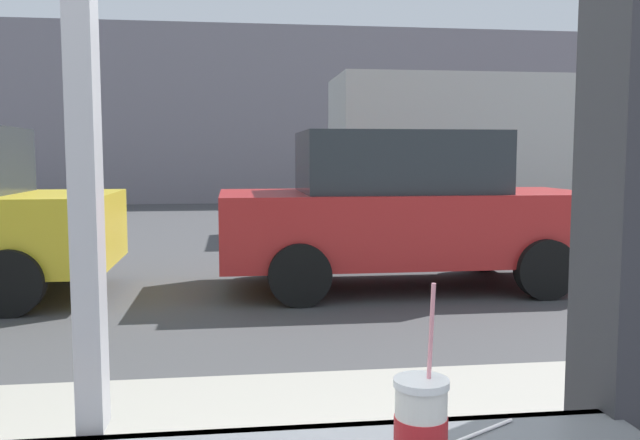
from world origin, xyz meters
name	(u,v)px	position (x,y,z in m)	size (l,w,h in m)	color
ground_plane	(213,266)	(0.00, 8.00, 0.00)	(60.00, 60.00, 0.00)	#424244
building_facade_far	(223,115)	(0.00, 20.53, 2.78)	(28.00, 1.20, 5.55)	gray
soda_cup_right	(421,429)	(0.56, -0.22, 1.08)	(0.09, 0.09, 0.33)	silver
loose_straw	(480,432)	(0.73, -0.05, 1.00)	(0.01, 0.01, 0.19)	white
parked_car_red	(402,209)	(2.20, 6.24, 0.90)	(4.19, 1.92, 1.78)	red
box_truck	(501,148)	(5.73, 11.94, 1.66)	(7.17, 2.44, 3.06)	beige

